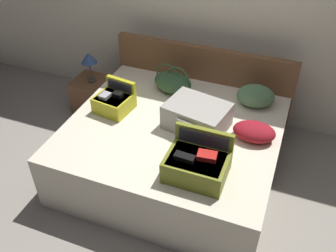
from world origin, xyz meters
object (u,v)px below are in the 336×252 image
Objects in this scene: duffel_bag at (173,82)px; pillow_center_head at (254,132)px; pillow_near_headboard at (256,96)px; table_lamp at (89,59)px; bed at (173,149)px; hard_case_large at (197,116)px; hard_case_medium at (197,163)px; nightstand at (94,96)px; hard_case_small at (114,101)px.

pillow_center_head is (0.95, -0.46, -0.04)m from duffel_bag.
duffel_bag reaches higher than pillow_center_head.
pillow_center_head is (0.09, -0.52, -0.03)m from pillow_near_headboard.
pillow_center_head is 2.06m from table_lamp.
bed is 1.47m from table_lamp.
hard_case_large is 1.56m from table_lamp.
hard_case_medium reaches higher than table_lamp.
hard_case_medium is at bearing -61.16° from hard_case_large.
nightstand is at bearing 170.25° from hard_case_large.
hard_case_small is 0.79× the size of duffel_bag.
hard_case_medium reaches higher than hard_case_large.
pillow_near_headboard is at bearing 62.30° from hard_case_large.
hard_case_medium is at bearing -20.43° from hard_case_small.
hard_case_medium reaches higher than pillow_near_headboard.
bed is at bearing -68.91° from duffel_bag.
bed is at bearing -26.62° from nightstand.
hard_case_small is at bearing -128.75° from duffel_bag.
hard_case_medium reaches higher than pillow_center_head.
bed is at bearing -26.62° from table_lamp.
pillow_near_headboard reaches higher than pillow_center_head.
hard_case_large is 0.53m from pillow_center_head.
hard_case_medium is 1.17m from hard_case_small.
hard_case_small is 0.86m from table_lamp.
bed is 5.18× the size of pillow_center_head.
pillow_near_headboard is at bearing 32.58° from hard_case_small.
pillow_center_head reaches higher than nightstand.
bed is 0.76m from hard_case_medium.
pillow_center_head is (0.73, 0.10, 0.36)m from bed.
hard_case_small is 0.82× the size of nightstand.
hard_case_large is 0.64m from duffel_bag.
duffel_bag reaches higher than pillow_near_headboard.
table_lamp is at bearing 145.07° from hard_case_small.
bed is 0.74m from hard_case_small.
nightstand is at bearing 165.02° from pillow_center_head.
bed is at bearing 127.67° from hard_case_medium.
pillow_near_headboard is (0.24, 1.14, -0.01)m from hard_case_medium.
hard_case_large is 1.69× the size of hard_case_small.
bed is 0.82m from pillow_center_head.
nightstand is (-1.46, 0.55, -0.48)m from hard_case_large.
pillow_near_headboard is at bearing 3.94° from duffel_bag.
pillow_center_head is at bearing 10.39° from hard_case_small.
table_lamp is at bearing 180.00° from nightstand.
hard_case_small is 0.98× the size of pillow_near_headboard.
hard_case_medium is 1.04× the size of duffel_bag.
table_lamp is at bearing 176.34° from duffel_bag.
bed is 5.28× the size of pillow_near_headboard.
pillow_center_head reaches higher than bed.
table_lamp is at bearing 179.77° from pillow_near_headboard.
pillow_near_headboard is at bearing -0.23° from table_lamp.
duffel_bag reaches higher than nightstand.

